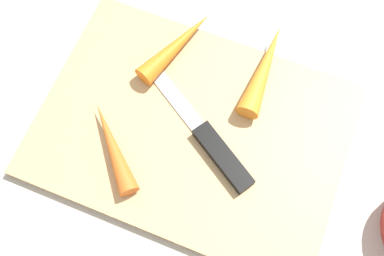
# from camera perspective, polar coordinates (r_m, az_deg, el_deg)

# --- Properties ---
(ground_plane) EXTENTS (1.40, 1.40, 0.00)m
(ground_plane) POSITION_cam_1_polar(r_m,az_deg,el_deg) (0.55, 0.00, -0.44)
(ground_plane) COLOR #ADA8A0
(cutting_board) EXTENTS (0.36, 0.26, 0.01)m
(cutting_board) POSITION_cam_1_polar(r_m,az_deg,el_deg) (0.54, 0.00, -0.22)
(cutting_board) COLOR tan
(cutting_board) RESTS_ON ground_plane
(knife) EXTENTS (0.18, 0.12, 0.01)m
(knife) POSITION_cam_1_polar(r_m,az_deg,el_deg) (0.52, 3.02, -2.58)
(knife) COLOR #B7B7BC
(knife) RESTS_ON cutting_board
(carrot_medium) EXTENTS (0.07, 0.12, 0.03)m
(carrot_medium) POSITION_cam_1_polar(r_m,az_deg,el_deg) (0.57, -1.92, 10.43)
(carrot_medium) COLOR orange
(carrot_medium) RESTS_ON cutting_board
(carrot_longest) EXTENTS (0.03, 0.13, 0.03)m
(carrot_longest) POSITION_cam_1_polar(r_m,az_deg,el_deg) (0.56, 9.10, 7.45)
(carrot_longest) COLOR orange
(carrot_longest) RESTS_ON cutting_board
(carrot_shortest) EXTENTS (0.10, 0.10, 0.02)m
(carrot_shortest) POSITION_cam_1_polar(r_m,az_deg,el_deg) (0.52, -9.99, -2.34)
(carrot_shortest) COLOR orange
(carrot_shortest) RESTS_ON cutting_board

